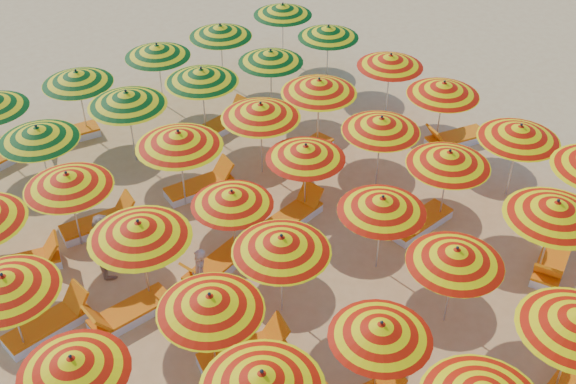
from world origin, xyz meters
The scene contains 47 objects.
ground centered at (0.00, 0.00, 0.00)m, with size 120.00×120.00×0.00m, color #DEAC63.
umbrella_13 centered at (-3.56, -3.29, 1.88)m, with size 2.32×2.32×2.13m.
umbrella_14 centered at (-1.28, -3.59, 1.69)m, with size 2.10×2.10×1.92m.
umbrella_15 centered at (1.09, -3.20, 1.75)m, with size 2.10×2.10×1.99m.
umbrella_16 centered at (3.56, -3.64, 1.91)m, with size 2.69×2.69×2.18m.
umbrella_18 centered at (-5.67, -1.03, 1.72)m, with size 2.39×2.39×1.96m.
umbrella_19 centered at (-3.22, -1.34, 1.80)m, with size 2.53×2.53×2.05m.
umbrella_20 centered at (-1.30, -0.92, 1.81)m, with size 2.37×2.37×2.06m.
umbrella_21 centered at (1.13, -1.19, 1.75)m, with size 2.42×2.42×1.98m.
umbrella_22 centered at (3.43, -0.97, 1.79)m, with size 2.45×2.45×2.03m.
umbrella_23 centered at (5.50, -1.33, 1.82)m, with size 2.26×2.26×2.07m.
umbrella_24 centered at (-5.84, 1.34, 1.83)m, with size 2.17×2.17×2.08m.
umbrella_25 centered at (-3.26, 1.04, 1.91)m, with size 2.22×2.22×2.17m.
umbrella_26 centered at (-1.09, 1.03, 1.65)m, with size 1.85×1.85×1.88m.
umbrella_27 centered at (1.16, 1.30, 1.72)m, with size 2.35×2.35×1.96m.
umbrella_28 centered at (3.26, 1.00, 1.79)m, with size 2.41×2.41×2.03m.
umbrella_29 centered at (5.77, 1.24, 1.78)m, with size 2.15×2.15×2.02m.
umbrella_31 centered at (-3.59, 3.56, 1.80)m, with size 1.97×1.97×2.05m.
umbrella_32 centered at (-0.94, 3.33, 1.90)m, with size 2.58×2.58×2.16m.
umbrella_33 centered at (1.34, 3.24, 1.85)m, with size 2.13×2.13×2.10m.
umbrella_34 centered at (3.25, 3.26, 1.86)m, with size 2.64×2.64×2.11m.
umbrella_35 centered at (5.90, 3.29, 1.73)m, with size 2.37×2.37×1.97m.
umbrella_37 centered at (-3.32, 5.75, 1.79)m, with size 2.07×2.07×2.03m.
umbrella_38 centered at (-0.95, 5.77, 1.87)m, with size 2.08×2.08×2.13m.
umbrella_39 centered at (1.20, 5.66, 1.85)m, with size 2.36×2.36×2.11m.
umbrella_40 centered at (3.46, 5.59, 1.73)m, with size 1.91×1.91×1.96m.
umbrella_41 centered at (5.82, 5.81, 1.71)m, with size 2.22×2.22×1.95m.
umbrella_44 centered at (-1.36, 7.77, 1.77)m, with size 2.33×2.33×2.01m.
umbrella_45 centered at (1.14, 7.85, 1.76)m, with size 1.94×1.94×1.99m.
umbrella_46 centered at (3.28, 7.80, 1.77)m, with size 2.14×2.14×2.01m.
umbrella_47 centered at (5.74, 7.90, 1.74)m, with size 2.32×2.32×1.98m.
lounger_10 centered at (4.07, -3.64, 0.15)m, with size 1.82×1.20×0.69m.
lounger_11 centered at (-2.62, -1.46, 0.15)m, with size 1.82×0.98×0.69m.
lounger_12 centered at (2.83, -0.87, 0.15)m, with size 1.76×0.66×0.69m.
lounger_13 centered at (-5.24, 1.56, 0.15)m, with size 1.78×0.74×0.69m.
lounger_14 centered at (-3.86, 0.84, 0.15)m, with size 1.74×0.61×0.69m.
lounger_15 centered at (-1.69, 0.88, 0.15)m, with size 1.82×0.97×0.69m.
lounger_16 centered at (0.66, 1.17, 0.15)m, with size 1.80×0.85×0.69m.
lounger_17 centered at (6.27, 1.01, 0.15)m, with size 1.82×1.01×0.69m.
lounger_18 centered at (-4.96, 3.58, 0.15)m, with size 1.83×1.08×0.69m.
lounger_19 centered at (-2.99, 3.79, 0.15)m, with size 1.80×0.83×0.69m.
lounger_20 centered at (-0.34, 3.55, 0.15)m, with size 1.79×0.78×0.69m.
lounger_21 centered at (2.65, 3.08, 0.15)m, with size 1.81×0.87×0.69m.
lounger_23 centered at (1.80, 5.61, 0.15)m, with size 1.80×0.81×0.69m.
lounger_25 centered at (-1.95, 7.85, 0.15)m, with size 1.81×0.88×0.69m.
beachgoer_a centered at (-2.38, 0.41, 0.65)m, with size 0.47×0.31×1.30m, color tan.
beachgoer_b centered at (-3.49, 2.39, 0.77)m, with size 0.74×0.58×1.53m, color tan.
Camera 1 is at (-7.69, -9.07, 10.91)m, focal length 45.00 mm.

